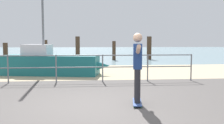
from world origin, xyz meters
name	(u,v)px	position (x,y,z in m)	size (l,w,h in m)	color
ground_plane	(103,122)	(0.00, -1.00, 0.00)	(24.00, 10.00, 0.04)	#514C49
beach_strip	(94,72)	(0.00, 7.00, 0.00)	(24.00, 6.00, 0.04)	tan
sea_surface	(91,51)	(0.00, 35.00, 0.00)	(72.00, 50.00, 0.04)	#75939E
railing_fence	(56,64)	(-1.48, 3.60, 0.70)	(10.35, 0.05, 1.05)	slate
sailboat	(54,64)	(-1.89, 5.87, 0.52)	(5.06, 2.19, 5.48)	#19666B
skateboard	(137,102)	(0.89, 0.19, 0.07)	(0.32, 0.82, 0.08)	#334C8C
skateboarder	(137,63)	(0.89, 0.19, 1.02)	(0.31, 1.44, 1.65)	#26262B
groyne_post_0	(5,51)	(-7.40, 16.30, 0.71)	(0.40, 0.40, 1.43)	#422D1E
groyne_post_1	(46,49)	(-4.34, 18.48, 0.84)	(0.26, 0.26, 1.68)	#422D1E
groyne_post_2	(78,47)	(-1.29, 16.94, 0.99)	(0.39, 0.39, 1.98)	#422D1E
groyne_post_3	(114,51)	(1.76, 14.51, 0.79)	(0.29, 0.29, 1.57)	#422D1E
groyne_post_4	(149,48)	(4.81, 15.02, 0.98)	(0.39, 0.39, 1.96)	#422D1E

